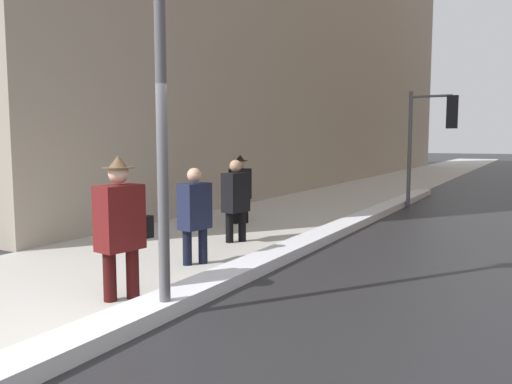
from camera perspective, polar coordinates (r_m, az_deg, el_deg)
ground_plane at (r=5.31m, az=-18.57°, el=-15.49°), size 160.00×160.00×0.00m
sidewalk_slab at (r=19.24m, az=12.15°, el=0.04°), size 4.00×80.00×0.01m
snow_bank_curb at (r=10.92m, az=10.08°, el=-3.85°), size 0.50×16.82×0.17m
building_facade_left at (r=26.12m, az=5.00°, el=17.08°), size 6.00×36.00×14.01m
lamp_post at (r=5.46m, az=-10.88°, el=15.91°), size 0.28×0.28×4.78m
traffic_light_near at (r=14.94m, az=19.97°, el=7.30°), size 1.31×0.38×3.30m
pedestrian_in_glasses at (r=6.12m, az=-15.22°, el=-3.37°), size 0.39×0.76×1.74m
pedestrian_nearside at (r=7.68m, az=-7.02°, el=-2.22°), size 0.35×0.52×1.50m
pedestrian_trailing at (r=9.32m, az=-2.33°, el=-0.57°), size 0.37×0.54×1.56m
pedestrian_in_fedora at (r=11.46m, az=-1.81°, el=0.66°), size 0.35×0.53×1.59m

